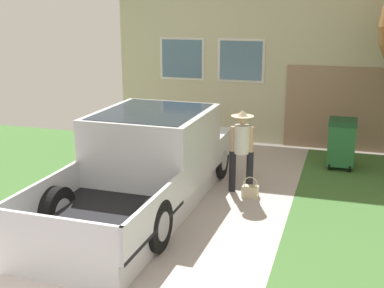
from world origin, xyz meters
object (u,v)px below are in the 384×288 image
(handbag, at_px, (250,191))
(wheeled_trash_bin, at_px, (342,142))
(house_with_garage, at_px, (314,42))
(pickup_truck, at_px, (151,161))
(person_with_hat, at_px, (242,145))

(handbag, relative_size, wheeled_trash_bin, 0.36)
(house_with_garage, bearing_deg, handbag, -94.22)
(handbag, xyz_separation_m, wheeled_trash_bin, (1.60, 2.40, 0.47))
(pickup_truck, xyz_separation_m, house_with_garage, (2.29, 8.01, 1.68))
(person_with_hat, distance_m, house_with_garage, 7.28)
(person_with_hat, xyz_separation_m, house_with_garage, (0.77, 7.09, 1.48))
(person_with_hat, height_order, handbag, person_with_hat)
(house_with_garage, relative_size, wheeled_trash_bin, 9.40)
(person_with_hat, relative_size, wheeled_trash_bin, 1.49)
(person_with_hat, distance_m, wheeled_trash_bin, 2.87)
(handbag, height_order, wheeled_trash_bin, wheeled_trash_bin)
(wheeled_trash_bin, bearing_deg, person_with_hat, -130.10)
(pickup_truck, height_order, house_with_garage, house_with_garage)
(house_with_garage, bearing_deg, wheeled_trash_bin, -77.85)
(pickup_truck, relative_size, wheeled_trash_bin, 5.07)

